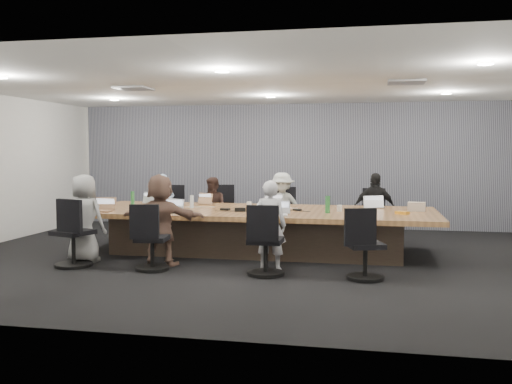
% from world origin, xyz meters
% --- Properties ---
extents(floor, '(10.00, 8.00, 0.00)m').
position_xyz_m(floor, '(0.00, 0.00, 0.00)').
color(floor, black).
rests_on(floor, ground).
extents(ceiling, '(10.00, 8.00, 0.00)m').
position_xyz_m(ceiling, '(0.00, 0.00, 2.80)').
color(ceiling, white).
rests_on(ceiling, wall_back).
extents(wall_back, '(10.00, 0.00, 2.80)m').
position_xyz_m(wall_back, '(0.00, 4.00, 1.40)').
color(wall_back, silver).
rests_on(wall_back, ground).
extents(wall_front, '(10.00, 0.00, 2.80)m').
position_xyz_m(wall_front, '(0.00, -4.00, 1.40)').
color(wall_front, silver).
rests_on(wall_front, ground).
extents(curtain, '(9.80, 0.04, 2.80)m').
position_xyz_m(curtain, '(0.00, 3.92, 1.40)').
color(curtain, slate).
rests_on(curtain, ground).
extents(conference_table, '(6.00, 2.20, 0.74)m').
position_xyz_m(conference_table, '(0.00, 0.50, 0.40)').
color(conference_table, '#44352A').
rests_on(conference_table, ground).
extents(chair_0, '(0.63, 0.63, 0.84)m').
position_xyz_m(chair_0, '(-2.21, 2.20, 0.42)').
color(chair_0, black).
rests_on(chair_0, ground).
extents(chair_1, '(0.67, 0.67, 0.87)m').
position_xyz_m(chair_1, '(-1.14, 2.20, 0.44)').
color(chair_1, black).
rests_on(chair_1, ground).
extents(chair_2, '(0.61, 0.61, 0.82)m').
position_xyz_m(chair_2, '(0.22, 2.20, 0.41)').
color(chair_2, black).
rests_on(chair_2, ground).
extents(chair_3, '(0.58, 0.58, 0.81)m').
position_xyz_m(chair_3, '(1.97, 2.20, 0.41)').
color(chair_3, black).
rests_on(chair_3, ground).
extents(chair_4, '(0.73, 0.73, 0.87)m').
position_xyz_m(chair_4, '(-2.49, -1.20, 0.44)').
color(chair_4, black).
rests_on(chair_4, ground).
extents(chair_5, '(0.58, 0.58, 0.78)m').
position_xyz_m(chair_5, '(-1.23, -1.20, 0.39)').
color(chair_5, black).
rests_on(chair_5, ground).
extents(chair_6, '(0.56, 0.56, 0.82)m').
position_xyz_m(chair_6, '(0.46, -1.20, 0.41)').
color(chair_6, black).
rests_on(chair_6, ground).
extents(chair_7, '(0.67, 0.67, 0.79)m').
position_xyz_m(chair_7, '(1.84, -1.20, 0.39)').
color(chair_7, black).
rests_on(chair_7, ground).
extents(person_0, '(0.50, 0.37, 1.28)m').
position_xyz_m(person_0, '(-2.21, 1.85, 0.64)').
color(person_0, '#A1BBDB').
rests_on(person_0, ground).
extents(laptop_0, '(0.35, 0.27, 0.02)m').
position_xyz_m(laptop_0, '(-2.21, 1.30, 0.75)').
color(laptop_0, '#B2B2B7').
rests_on(laptop_0, conference_table).
extents(person_1, '(0.62, 0.50, 1.22)m').
position_xyz_m(person_1, '(-1.14, 1.85, 0.61)').
color(person_1, '#37241E').
rests_on(person_1, ground).
extents(laptop_1, '(0.32, 0.25, 0.02)m').
position_xyz_m(laptop_1, '(-1.14, 1.30, 0.75)').
color(laptop_1, '#8C6647').
rests_on(laptop_1, conference_table).
extents(person_2, '(0.87, 0.51, 1.32)m').
position_xyz_m(person_2, '(0.22, 1.85, 0.66)').
color(person_2, '#A1A7A1').
rests_on(person_2, ground).
extents(laptop_2, '(0.36, 0.29, 0.02)m').
position_xyz_m(laptop_2, '(0.22, 1.30, 0.75)').
color(laptop_2, '#B2B2B7').
rests_on(laptop_2, conference_table).
extents(person_3, '(0.81, 0.40, 1.33)m').
position_xyz_m(person_3, '(1.97, 1.85, 0.67)').
color(person_3, black).
rests_on(person_3, ground).
extents(laptop_3, '(0.37, 0.28, 0.02)m').
position_xyz_m(laptop_3, '(1.97, 1.30, 0.75)').
color(laptop_3, '#B2B2B7').
rests_on(laptop_3, conference_table).
extents(person_4, '(0.71, 0.49, 1.38)m').
position_xyz_m(person_4, '(-2.49, -0.85, 0.69)').
color(person_4, gray).
rests_on(person_4, ground).
extents(laptop_4, '(0.37, 0.27, 0.02)m').
position_xyz_m(laptop_4, '(-2.49, -0.30, 0.75)').
color(laptop_4, '#8C6647').
rests_on(laptop_4, conference_table).
extents(person_5, '(1.30, 0.42, 1.40)m').
position_xyz_m(person_5, '(-1.23, -0.85, 0.70)').
color(person_5, brown).
rests_on(person_5, ground).
extents(laptop_5, '(0.33, 0.24, 0.02)m').
position_xyz_m(laptop_5, '(-1.23, -0.30, 0.75)').
color(laptop_5, '#B2B2B7').
rests_on(laptop_5, conference_table).
extents(person_6, '(0.49, 0.33, 1.32)m').
position_xyz_m(person_6, '(0.46, -0.85, 0.66)').
color(person_6, silver).
rests_on(person_6, ground).
extents(laptop_6, '(0.37, 0.27, 0.02)m').
position_xyz_m(laptop_6, '(0.46, -0.30, 0.75)').
color(laptop_6, '#B2B2B7').
rests_on(laptop_6, conference_table).
extents(bottle_green_left, '(0.08, 0.08, 0.25)m').
position_xyz_m(bottle_green_left, '(-2.45, 0.92, 0.87)').
color(bottle_green_left, '#297333').
rests_on(bottle_green_left, conference_table).
extents(bottle_green_right, '(0.09, 0.09, 0.28)m').
position_xyz_m(bottle_green_right, '(1.22, 0.22, 0.88)').
color(bottle_green_right, '#297333').
rests_on(bottle_green_right, conference_table).
extents(bottle_clear, '(0.07, 0.07, 0.22)m').
position_xyz_m(bottle_clear, '(-1.19, 0.58, 0.85)').
color(bottle_clear, silver).
rests_on(bottle_clear, conference_table).
extents(cup_white_far, '(0.09, 0.09, 0.10)m').
position_xyz_m(cup_white_far, '(-0.21, 0.83, 0.79)').
color(cup_white_far, white).
rests_on(cup_white_far, conference_table).
extents(cup_white_near, '(0.08, 0.08, 0.10)m').
position_xyz_m(cup_white_near, '(1.39, 0.51, 0.79)').
color(cup_white_near, white).
rests_on(cup_white_near, conference_table).
extents(mug_brown, '(0.11, 0.11, 0.10)m').
position_xyz_m(mug_brown, '(-2.65, 0.41, 0.79)').
color(mug_brown, brown).
rests_on(mug_brown, conference_table).
extents(mic_left, '(0.16, 0.12, 0.03)m').
position_xyz_m(mic_left, '(-0.52, 0.33, 0.76)').
color(mic_left, black).
rests_on(mic_left, conference_table).
extents(mic_right, '(0.15, 0.11, 0.03)m').
position_xyz_m(mic_right, '(0.69, 0.49, 0.75)').
color(mic_right, black).
rests_on(mic_right, conference_table).
extents(stapler, '(0.18, 0.08, 0.07)m').
position_xyz_m(stapler, '(-0.21, 0.14, 0.77)').
color(stapler, black).
rests_on(stapler, conference_table).
extents(canvas_bag, '(0.30, 0.21, 0.15)m').
position_xyz_m(canvas_bag, '(2.65, 0.81, 0.81)').
color(canvas_bag, '#C1AC9A').
rests_on(canvas_bag, conference_table).
extents(snack_packet, '(0.24, 0.22, 0.04)m').
position_xyz_m(snack_packet, '(2.39, 0.30, 0.76)').
color(snack_packet, orange).
rests_on(snack_packet, conference_table).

